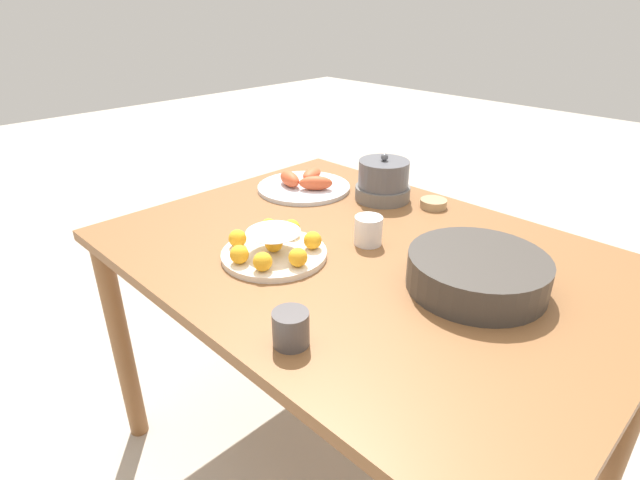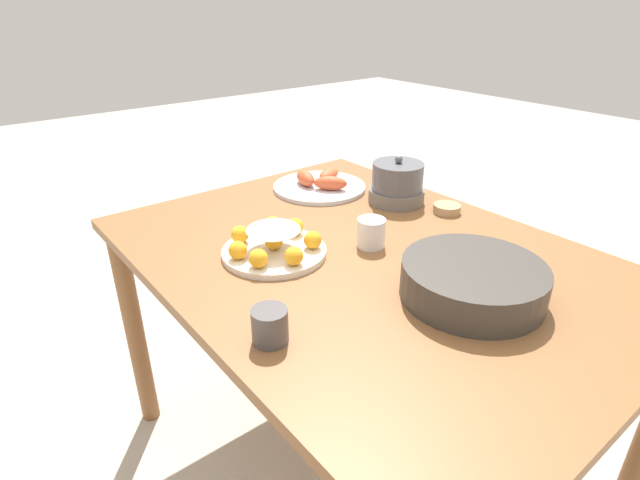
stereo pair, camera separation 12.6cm
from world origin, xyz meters
name	(u,v)px [view 2 (the right image)]	position (x,y,z in m)	size (l,w,h in m)	color
ground_plane	(356,463)	(0.00, 0.00, 0.00)	(12.00, 12.00, 0.00)	#B2A899
dining_table	(364,286)	(0.00, 0.00, 0.68)	(1.33, 0.98, 0.77)	brown
cake_plate	(274,245)	(-0.14, -0.19, 0.80)	(0.27, 0.27, 0.08)	silver
serving_bowl	(473,280)	(0.29, 0.04, 0.82)	(0.31, 0.31, 0.08)	#3D3833
sauce_bowl	(447,208)	(-0.04, 0.38, 0.79)	(0.08, 0.08, 0.03)	tan
seafood_platter	(320,184)	(-0.44, 0.20, 0.79)	(0.31, 0.31, 0.06)	silver
cup_near	(270,326)	(0.15, -0.39, 0.81)	(0.07, 0.07, 0.07)	#4C4747
cup_far	(371,233)	(-0.02, 0.04, 0.81)	(0.07, 0.07, 0.08)	white
warming_pot	(397,184)	(-0.20, 0.32, 0.84)	(0.18, 0.18, 0.15)	#66605B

